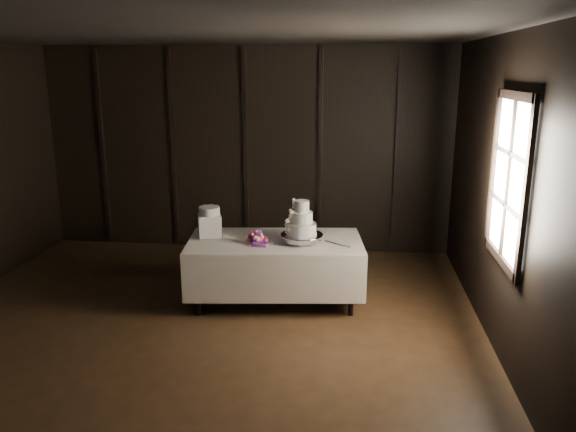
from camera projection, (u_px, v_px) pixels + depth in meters
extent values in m
cube|color=black|center=(180.00, 362.00, 5.30)|extent=(6.04, 7.04, 0.04)
cube|color=black|center=(161.00, 23.00, 4.53)|extent=(6.04, 7.04, 0.04)
cube|color=black|center=(246.00, 150.00, 8.30)|extent=(6.04, 0.04, 3.04)
cube|color=black|center=(529.00, 216.00, 4.58)|extent=(0.04, 7.04, 3.04)
cube|color=black|center=(509.00, 180.00, 5.02)|extent=(0.06, 1.16, 1.56)
cube|color=beige|center=(275.00, 240.00, 6.44)|extent=(2.08, 1.24, 0.01)
cube|color=white|center=(275.00, 273.00, 6.54)|extent=(1.91, 1.11, 0.71)
cylinder|color=silver|center=(302.00, 238.00, 6.36)|extent=(0.62, 0.62, 0.09)
cylinder|color=white|center=(302.00, 229.00, 6.33)|extent=(0.33, 0.33, 0.13)
cylinder|color=white|center=(302.00, 218.00, 6.30)|extent=(0.24, 0.24, 0.13)
cylinder|color=white|center=(302.00, 206.00, 6.26)|extent=(0.16, 0.16, 0.13)
cube|color=white|center=(210.00, 225.00, 6.57)|extent=(0.33, 0.33, 0.25)
cylinder|color=white|center=(209.00, 211.00, 6.53)|extent=(0.27, 0.27, 0.10)
cube|color=silver|center=(334.00, 243.00, 6.29)|extent=(0.30, 0.25, 0.01)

